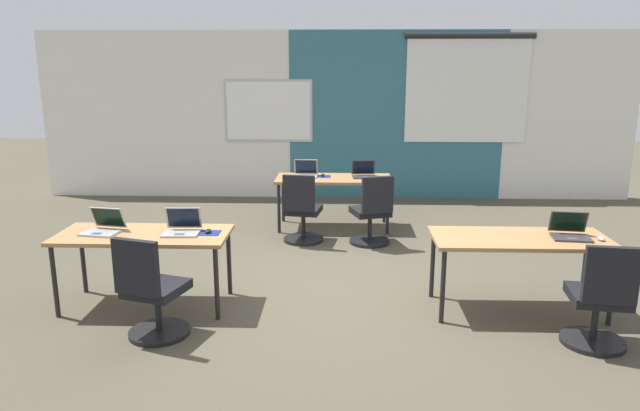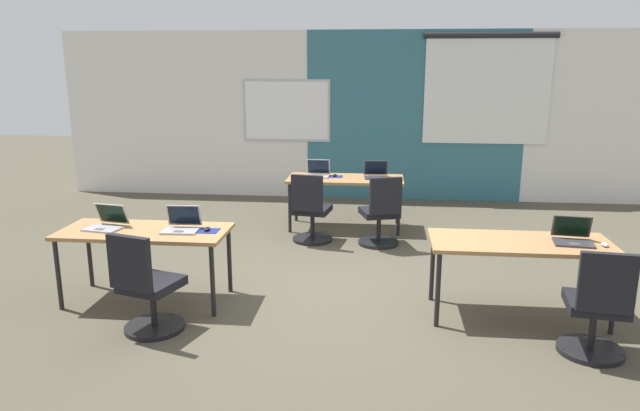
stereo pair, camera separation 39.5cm
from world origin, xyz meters
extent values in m
plane|color=#4C4738|center=(0.00, 0.00, 0.00)|extent=(24.00, 24.00, 0.00)
cube|color=silver|center=(0.00, 4.20, 1.40)|extent=(10.00, 0.20, 2.80)
cube|color=#336B7A|center=(1.02, 4.09, 1.40)|extent=(3.58, 0.01, 2.80)
cube|color=#B7B7BC|center=(-1.12, 4.09, 1.49)|extent=(1.48, 0.02, 1.04)
cube|color=white|center=(-1.12, 4.08, 1.49)|extent=(1.40, 0.02, 0.96)
cube|color=white|center=(2.16, 4.08, 1.81)|extent=(2.00, 0.02, 1.67)
cylinder|color=black|center=(2.16, 4.08, 2.70)|extent=(2.10, 0.10, 0.10)
cube|color=#A37547|center=(-1.75, -0.60, 0.70)|extent=(1.60, 0.70, 0.04)
cylinder|color=black|center=(-2.49, -0.90, 0.34)|extent=(0.04, 0.04, 0.68)
cylinder|color=black|center=(-1.01, -0.90, 0.34)|extent=(0.04, 0.04, 0.68)
cylinder|color=black|center=(-2.49, -0.30, 0.34)|extent=(0.04, 0.04, 0.68)
cylinder|color=black|center=(-1.01, -0.30, 0.34)|extent=(0.04, 0.04, 0.68)
cube|color=#A37547|center=(1.75, -0.60, 0.70)|extent=(1.60, 0.70, 0.04)
cylinder|color=black|center=(1.01, -0.90, 0.34)|extent=(0.04, 0.04, 0.68)
cylinder|color=black|center=(2.49, -0.90, 0.34)|extent=(0.04, 0.04, 0.68)
cylinder|color=black|center=(1.01, -0.30, 0.34)|extent=(0.04, 0.04, 0.68)
cylinder|color=black|center=(2.49, -0.30, 0.34)|extent=(0.04, 0.04, 0.68)
cube|color=#A37547|center=(0.00, 2.20, 0.70)|extent=(1.60, 0.70, 0.04)
cylinder|color=black|center=(-0.74, 1.90, 0.34)|extent=(0.04, 0.04, 0.68)
cylinder|color=black|center=(0.74, 1.90, 0.34)|extent=(0.04, 0.04, 0.68)
cylinder|color=black|center=(-0.74, 2.50, 0.34)|extent=(0.04, 0.04, 0.68)
cylinder|color=black|center=(0.74, 2.50, 0.34)|extent=(0.04, 0.04, 0.68)
cube|color=#9E9EA3|center=(-0.40, 2.21, 0.73)|extent=(0.33, 0.23, 0.02)
cube|color=#4C4C4F|center=(-0.40, 2.16, 0.74)|extent=(0.09, 0.06, 0.00)
cube|color=#9E9EA3|center=(-0.40, 2.35, 0.84)|extent=(0.33, 0.07, 0.21)
cube|color=black|center=(-0.40, 2.35, 0.85)|extent=(0.30, 0.06, 0.19)
cube|color=navy|center=(-0.15, 2.27, 0.72)|extent=(0.22, 0.19, 0.00)
ellipsoid|color=black|center=(-0.15, 2.27, 0.74)|extent=(0.07, 0.11, 0.03)
cylinder|color=black|center=(-0.38, 1.54, 0.02)|extent=(0.52, 0.52, 0.04)
cylinder|color=black|center=(-0.38, 1.54, 0.21)|extent=(0.06, 0.06, 0.34)
cube|color=black|center=(-0.38, 1.54, 0.42)|extent=(0.50, 0.50, 0.08)
cube|color=black|center=(-0.42, 1.30, 0.69)|extent=(0.40, 0.12, 0.46)
sphere|color=black|center=(-0.35, 1.77, 0.02)|extent=(0.04, 0.04, 0.04)
sphere|color=black|center=(-0.18, 1.44, 0.02)|extent=(0.04, 0.04, 0.04)
sphere|color=black|center=(-0.62, 1.51, 0.02)|extent=(0.04, 0.04, 0.04)
cube|color=#9E9EA3|center=(-2.14, -0.64, 0.73)|extent=(0.37, 0.28, 0.02)
cube|color=#4C4C4F|center=(-2.15, -0.69, 0.74)|extent=(0.10, 0.07, 0.00)
cube|color=#9E9EA3|center=(-2.12, -0.49, 0.84)|extent=(0.34, 0.15, 0.21)
cube|color=black|center=(-2.12, -0.49, 0.84)|extent=(0.31, 0.13, 0.18)
cube|color=#9E9EA3|center=(-1.38, -0.63, 0.73)|extent=(0.34, 0.25, 0.02)
cube|color=#4C4C4F|center=(-1.38, -0.69, 0.74)|extent=(0.09, 0.06, 0.00)
cube|color=#9E9EA3|center=(-1.39, -0.49, 0.84)|extent=(0.33, 0.09, 0.21)
cube|color=black|center=(-1.39, -0.49, 0.84)|extent=(0.30, 0.07, 0.19)
cube|color=navy|center=(-1.14, -0.58, 0.72)|extent=(0.22, 0.19, 0.00)
ellipsoid|color=black|center=(-1.14, -0.58, 0.74)|extent=(0.06, 0.10, 0.03)
cylinder|color=black|center=(-1.45, -1.22, 0.02)|extent=(0.52, 0.52, 0.04)
cylinder|color=black|center=(-1.45, -1.22, 0.21)|extent=(0.06, 0.06, 0.34)
cube|color=black|center=(-1.45, -1.22, 0.42)|extent=(0.55, 0.55, 0.08)
cube|color=black|center=(-1.52, -1.46, 0.69)|extent=(0.40, 0.17, 0.46)
sphere|color=black|center=(-1.38, -1.00, 0.02)|extent=(0.04, 0.04, 0.04)
sphere|color=black|center=(-1.26, -1.35, 0.02)|extent=(0.04, 0.04, 0.04)
sphere|color=black|center=(-1.68, -1.22, 0.02)|extent=(0.04, 0.04, 0.04)
cube|color=#333338|center=(0.43, 2.21, 0.73)|extent=(0.35, 0.26, 0.02)
cube|color=#4C4C4F|center=(0.43, 2.16, 0.74)|extent=(0.10, 0.07, 0.00)
cube|color=#333338|center=(0.42, 2.36, 0.84)|extent=(0.34, 0.11, 0.21)
cube|color=black|center=(0.42, 2.35, 0.84)|extent=(0.30, 0.09, 0.18)
cylinder|color=black|center=(0.48, 1.48, 0.02)|extent=(0.52, 0.52, 0.04)
cylinder|color=black|center=(0.48, 1.48, 0.21)|extent=(0.06, 0.06, 0.34)
cube|color=black|center=(0.48, 1.48, 0.42)|extent=(0.55, 0.55, 0.08)
cube|color=black|center=(0.55, 1.24, 0.69)|extent=(0.40, 0.18, 0.46)
sphere|color=black|center=(0.41, 1.70, 0.02)|extent=(0.04, 0.04, 0.04)
sphere|color=black|center=(0.71, 1.48, 0.02)|extent=(0.04, 0.04, 0.04)
sphere|color=black|center=(0.29, 1.35, 0.02)|extent=(0.04, 0.04, 0.04)
cube|color=#333338|center=(2.19, -0.64, 0.73)|extent=(0.36, 0.27, 0.02)
cube|color=#4C4C4F|center=(2.18, -0.70, 0.74)|extent=(0.10, 0.07, 0.00)
cube|color=#333338|center=(2.21, -0.49, 0.84)|extent=(0.34, 0.13, 0.21)
cube|color=black|center=(2.21, -0.50, 0.84)|extent=(0.30, 0.11, 0.18)
ellipsoid|color=#B2B2B7|center=(2.44, -0.68, 0.74)|extent=(0.06, 0.10, 0.03)
cylinder|color=black|center=(2.20, -1.26, 0.02)|extent=(0.52, 0.52, 0.04)
cylinder|color=black|center=(2.20, -1.26, 0.21)|extent=(0.06, 0.06, 0.34)
cube|color=black|center=(2.20, -1.26, 0.42)|extent=(0.49, 0.49, 0.08)
cube|color=black|center=(2.17, -1.51, 0.69)|extent=(0.40, 0.11, 0.46)
sphere|color=black|center=(2.23, -1.03, 0.02)|extent=(0.04, 0.04, 0.04)
sphere|color=black|center=(2.41, -1.36, 0.02)|extent=(0.04, 0.04, 0.04)
sphere|color=black|center=(1.97, -1.30, 0.02)|extent=(0.04, 0.04, 0.04)
camera|label=1|loc=(0.09, -5.79, 2.27)|focal=32.80mm
camera|label=2|loc=(0.49, -5.76, 2.27)|focal=32.80mm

